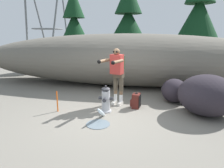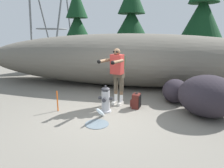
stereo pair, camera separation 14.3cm
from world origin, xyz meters
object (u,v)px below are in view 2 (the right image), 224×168
fire_hydrant (106,100)px  survey_stake (57,101)px  utility_worker (117,70)px  boulder_mid (175,91)px  spare_backpack (136,101)px  boulder_large (208,96)px

fire_hydrant → survey_stake: bearing=-169.4°
utility_worker → boulder_mid: 2.05m
fire_hydrant → spare_backpack: (0.81, 0.49, -0.14)m
boulder_large → survey_stake: boulder_large is taller
survey_stake → boulder_mid: bearing=25.2°
utility_worker → boulder_mid: bearing=129.1°
spare_backpack → boulder_mid: (1.18, 0.84, 0.16)m
fire_hydrant → boulder_mid: size_ratio=0.77×
boulder_large → survey_stake: 4.17m
fire_hydrant → boulder_large: size_ratio=0.49×
fire_hydrant → boulder_large: (2.76, 0.35, 0.20)m
utility_worker → boulder_mid: (1.78, 0.69, -0.74)m
fire_hydrant → utility_worker: bearing=72.0°
spare_backpack → survey_stake: 2.30m
spare_backpack → fire_hydrant: bearing=39.4°
boulder_mid → survey_stake: 3.71m
utility_worker → boulder_mid: size_ratio=1.77×
spare_backpack → boulder_large: (1.94, -0.14, 0.34)m
fire_hydrant → utility_worker: (0.21, 0.64, 0.77)m
fire_hydrant → boulder_large: bearing=7.2°
spare_backpack → boulder_mid: 1.46m
utility_worker → boulder_mid: utility_worker is taller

